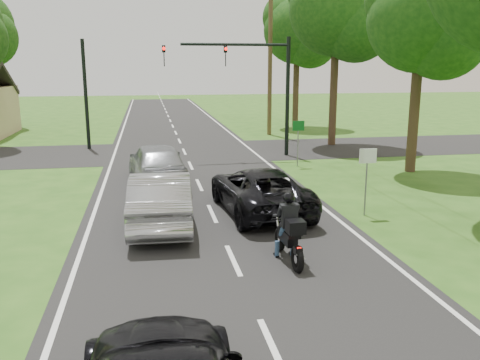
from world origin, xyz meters
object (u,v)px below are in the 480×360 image
silver_sedan (161,199)px  sign_white (367,166)px  motorcycle_rider (289,235)px  dark_suv (259,190)px  traffic_signal (252,75)px  utility_pole_far (270,58)px  sign_green (298,132)px  silver_suv (157,163)px

silver_sedan → sign_white: (6.32, -0.09, 0.79)m
silver_sedan → sign_white: sign_white is taller
motorcycle_rider → dark_suv: motorcycle_rider is taller
traffic_signal → sign_white: 11.39m
motorcycle_rider → utility_pole_far: 23.26m
utility_pole_far → sign_white: (-1.50, -19.02, -3.49)m
silver_sedan → sign_green: size_ratio=2.28×
silver_sedan → traffic_signal: 12.45m
silver_sedan → silver_suv: size_ratio=0.98×
motorcycle_rider → sign_green: size_ratio=0.94×
dark_suv → silver_sedan: (-3.15, -0.93, 0.08)m
sign_white → sign_green: size_ratio=1.00×
dark_suv → sign_green: size_ratio=2.42×
silver_suv → sign_white: 8.39m
dark_suv → silver_sedan: 3.28m
motorcycle_rider → silver_suv: (-2.91, 8.77, 0.17)m
dark_suv → sign_white: (3.17, -1.02, 0.87)m
silver_sedan → silver_suv: silver_suv is taller
dark_suv → silver_suv: size_ratio=1.04×
silver_suv → utility_pole_far: bearing=-125.7°
silver_sedan → utility_pole_far: bearing=-110.1°
traffic_signal → sign_green: bearing=-62.6°
traffic_signal → sign_white: traffic_signal is taller
motorcycle_rider → traffic_signal: bearing=79.7°
traffic_signal → sign_white: (1.36, -11.02, -2.54)m
utility_pole_far → traffic_signal: bearing=-109.7°
sign_white → traffic_signal: bearing=97.0°
silver_suv → sign_green: bearing=-164.6°
silver_sedan → utility_pole_far: (7.82, 18.93, 4.27)m
traffic_signal → utility_pole_far: bearing=70.3°
silver_suv → motorcycle_rider: bearing=102.6°
dark_suv → utility_pole_far: size_ratio=0.51×
dark_suv → traffic_signal: traffic_signal is taller
utility_pole_far → sign_white: utility_pole_far is taller
dark_suv → traffic_signal: 10.72m
silver_sedan → silver_suv: bearing=-87.8°
silver_suv → traffic_signal: (4.94, 5.53, 3.29)m
silver_sedan → sign_white: size_ratio=2.28×
traffic_signal → utility_pole_far: 8.55m
motorcycle_rider → dark_suv: 4.31m
motorcycle_rider → dark_suv: size_ratio=0.39×
dark_suv → utility_pole_far: 19.10m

